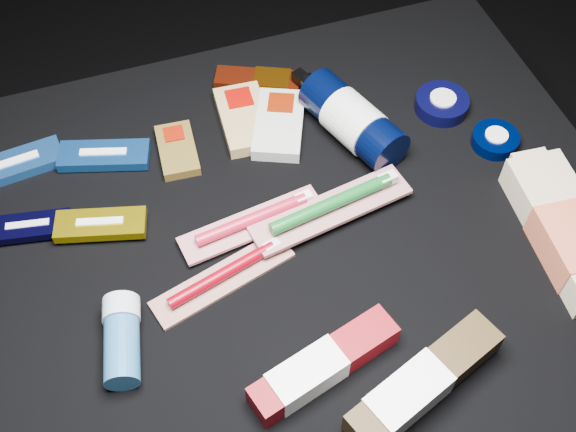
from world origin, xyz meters
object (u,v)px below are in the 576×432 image
object	(u,v)px
deodorant_stick	(122,339)
toothpaste_carton_red	(318,368)
bodywash_bottle	(567,232)
lotion_bottle	(352,120)

from	to	relation	value
deodorant_stick	toothpaste_carton_red	size ratio (longest dim) A/B	0.59
bodywash_bottle	toothpaste_carton_red	size ratio (longest dim) A/B	1.25
bodywash_bottle	toothpaste_carton_red	bearing A→B (deg)	-164.35
toothpaste_carton_red	bodywash_bottle	bearing A→B (deg)	-4.69
deodorant_stick	bodywash_bottle	bearing A→B (deg)	7.11
bodywash_bottle	toothpaste_carton_red	xyz separation A→B (m)	(-0.38, -0.07, -0.01)
lotion_bottle	bodywash_bottle	xyz separation A→B (m)	(0.20, -0.27, -0.01)
lotion_bottle	bodywash_bottle	size ratio (longest dim) A/B	0.90
bodywash_bottle	toothpaste_carton_red	distance (m)	0.39
bodywash_bottle	deodorant_stick	size ratio (longest dim) A/B	2.11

